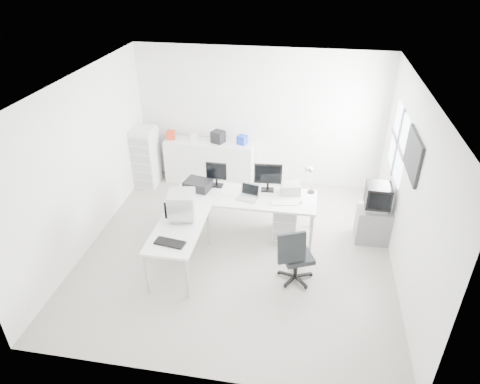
% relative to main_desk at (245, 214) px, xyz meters
% --- Properties ---
extents(floor, '(5.00, 5.00, 0.01)m').
position_rel_main_desk_xyz_m(floor, '(-0.04, -0.51, -0.38)').
color(floor, beige).
rests_on(floor, ground).
extents(ceiling, '(5.00, 5.00, 0.01)m').
position_rel_main_desk_xyz_m(ceiling, '(-0.04, -0.51, 2.42)').
color(ceiling, white).
rests_on(ceiling, back_wall).
extents(back_wall, '(5.00, 0.02, 2.80)m').
position_rel_main_desk_xyz_m(back_wall, '(-0.04, 1.99, 1.02)').
color(back_wall, white).
rests_on(back_wall, floor).
extents(left_wall, '(0.02, 5.00, 2.80)m').
position_rel_main_desk_xyz_m(left_wall, '(-2.54, -0.51, 1.02)').
color(left_wall, white).
rests_on(left_wall, floor).
extents(right_wall, '(0.02, 5.00, 2.80)m').
position_rel_main_desk_xyz_m(right_wall, '(2.46, -0.51, 1.02)').
color(right_wall, white).
rests_on(right_wall, floor).
extents(window, '(0.02, 1.20, 1.10)m').
position_rel_main_desk_xyz_m(window, '(2.44, 0.69, 1.23)').
color(window, white).
rests_on(window, right_wall).
extents(wall_picture, '(0.04, 0.90, 0.60)m').
position_rel_main_desk_xyz_m(wall_picture, '(2.43, -0.41, 1.52)').
color(wall_picture, black).
rests_on(wall_picture, right_wall).
extents(main_desk, '(2.40, 0.80, 0.75)m').
position_rel_main_desk_xyz_m(main_desk, '(0.00, 0.00, 0.00)').
color(main_desk, silver).
rests_on(main_desk, floor).
extents(side_desk, '(0.70, 1.40, 0.75)m').
position_rel_main_desk_xyz_m(side_desk, '(-0.85, -1.10, 0.00)').
color(side_desk, silver).
rests_on(side_desk, floor).
extents(drawer_pedestal, '(0.40, 0.50, 0.60)m').
position_rel_main_desk_xyz_m(drawer_pedestal, '(0.70, 0.05, -0.08)').
color(drawer_pedestal, silver).
rests_on(drawer_pedestal, floor).
extents(inkjet_printer, '(0.50, 0.43, 0.16)m').
position_rel_main_desk_xyz_m(inkjet_printer, '(-0.85, 0.10, 0.45)').
color(inkjet_printer, black).
rests_on(inkjet_printer, main_desk).
extents(lcd_monitor_small, '(0.37, 0.22, 0.45)m').
position_rel_main_desk_xyz_m(lcd_monitor_small, '(-0.55, 0.25, 0.60)').
color(lcd_monitor_small, black).
rests_on(lcd_monitor_small, main_desk).
extents(lcd_monitor_large, '(0.49, 0.22, 0.49)m').
position_rel_main_desk_xyz_m(lcd_monitor_large, '(0.35, 0.25, 0.62)').
color(lcd_monitor_large, black).
rests_on(lcd_monitor_large, main_desk).
extents(laptop, '(0.45, 0.46, 0.25)m').
position_rel_main_desk_xyz_m(laptop, '(0.05, -0.10, 0.50)').
color(laptop, '#B7B7BA').
rests_on(laptop, main_desk).
extents(white_keyboard, '(0.43, 0.19, 0.02)m').
position_rel_main_desk_xyz_m(white_keyboard, '(0.65, -0.15, 0.38)').
color(white_keyboard, silver).
rests_on(white_keyboard, main_desk).
extents(white_mouse, '(0.06, 0.06, 0.06)m').
position_rel_main_desk_xyz_m(white_mouse, '(0.95, -0.10, 0.41)').
color(white_mouse, silver).
rests_on(white_mouse, main_desk).
extents(laser_printer, '(0.37, 0.33, 0.19)m').
position_rel_main_desk_xyz_m(laser_printer, '(0.75, 0.22, 0.47)').
color(laser_printer, '#A5A5A5').
rests_on(laser_printer, main_desk).
extents(desk_lamp, '(0.20, 0.20, 0.50)m').
position_rel_main_desk_xyz_m(desk_lamp, '(1.10, 0.30, 0.62)').
color(desk_lamp, silver).
rests_on(desk_lamp, main_desk).
extents(crt_monitor, '(0.47, 0.47, 0.47)m').
position_rel_main_desk_xyz_m(crt_monitor, '(-0.85, -0.85, 0.61)').
color(crt_monitor, '#B7B7BA').
rests_on(crt_monitor, side_desk).
extents(black_keyboard, '(0.46, 0.24, 0.03)m').
position_rel_main_desk_xyz_m(black_keyboard, '(-0.85, -1.50, 0.39)').
color(black_keyboard, black).
rests_on(black_keyboard, side_desk).
extents(office_chair, '(0.74, 0.74, 0.97)m').
position_rel_main_desk_xyz_m(office_chair, '(0.95, -1.09, 0.11)').
color(office_chair, '#222526').
rests_on(office_chair, floor).
extents(tv_cabinet, '(0.56, 0.46, 0.61)m').
position_rel_main_desk_xyz_m(tv_cabinet, '(2.18, 0.16, -0.07)').
color(tv_cabinet, slate).
rests_on(tv_cabinet, floor).
extents(crt_tv, '(0.50, 0.48, 0.45)m').
position_rel_main_desk_xyz_m(crt_tv, '(2.18, 0.16, 0.46)').
color(crt_tv, black).
rests_on(crt_tv, tv_cabinet).
extents(sideboard, '(1.84, 0.46, 0.92)m').
position_rel_main_desk_xyz_m(sideboard, '(-1.04, 1.73, 0.09)').
color(sideboard, silver).
rests_on(sideboard, floor).
extents(clutter_box_a, '(0.20, 0.18, 0.17)m').
position_rel_main_desk_xyz_m(clutter_box_a, '(-1.84, 1.73, 0.63)').
color(clutter_box_a, red).
rests_on(clutter_box_a, sideboard).
extents(clutter_box_b, '(0.15, 0.13, 0.14)m').
position_rel_main_desk_xyz_m(clutter_box_b, '(-1.34, 1.73, 0.62)').
color(clutter_box_b, silver).
rests_on(clutter_box_b, sideboard).
extents(clutter_box_c, '(0.31, 0.29, 0.24)m').
position_rel_main_desk_xyz_m(clutter_box_c, '(-0.84, 1.73, 0.67)').
color(clutter_box_c, black).
rests_on(clutter_box_c, sideboard).
extents(clutter_box_d, '(0.23, 0.22, 0.18)m').
position_rel_main_desk_xyz_m(clutter_box_d, '(-0.34, 1.73, 0.64)').
color(clutter_box_d, blue).
rests_on(clutter_box_d, sideboard).
extents(clutter_bottle, '(0.07, 0.07, 0.22)m').
position_rel_main_desk_xyz_m(clutter_bottle, '(-2.14, 1.77, 0.66)').
color(clutter_bottle, silver).
rests_on(clutter_bottle, sideboard).
extents(filing_cabinet, '(0.44, 0.52, 1.25)m').
position_rel_main_desk_xyz_m(filing_cabinet, '(-2.32, 1.41, 0.25)').
color(filing_cabinet, silver).
rests_on(filing_cabinet, floor).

